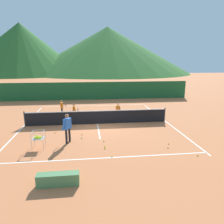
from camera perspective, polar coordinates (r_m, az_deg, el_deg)
The scene contains 27 objects.
ground_plane at distance 14.81m, azimuth -4.03°, elevation -3.25°, with size 120.00×120.00×0.00m, color #C67042.
line_baseline_near at distance 9.79m, azimuth -2.39°, elevation -12.54°, with size 10.11×0.08×0.01m, color white.
line_baseline_far at distance 20.79m, azimuth -4.89°, elevation 1.75°, with size 10.11×0.08×0.01m, color white.
line_sideline_west at distance 15.44m, azimuth -23.14°, elevation -3.64°, with size 0.08×11.58×0.01m, color white.
line_sideline_east at distance 15.86m, azimuth 14.55°, elevation -2.51°, with size 0.08×11.58×0.01m, color white.
line_service_center at distance 14.81m, azimuth -4.03°, elevation -3.24°, with size 0.08×5.95×0.01m, color white.
tennis_net at distance 14.67m, azimuth -4.06°, elevation -1.39°, with size 9.96×0.08×1.05m.
instructor at distance 11.42m, azimuth -12.20°, elevation -3.67°, with size 0.51×0.82×1.62m.
student_0 at distance 17.51m, azimuth -13.63°, elevation 1.58°, with size 0.53×0.53×1.23m.
student_1 at distance 15.87m, azimuth -10.33°, elevation 0.53°, with size 0.40×0.61×1.25m.
student_2 at distance 16.07m, azimuth 1.62°, elevation 0.81°, with size 0.43×0.43×1.20m.
ball_cart at distance 11.21m, azimuth -19.71°, elevation -6.61°, with size 0.58×0.58×0.90m.
tennis_ball_0 at distance 12.75m, azimuth -8.25°, elevation -6.08°, with size 0.07×0.07×0.07m, color yellow.
tennis_ball_1 at distance 11.67m, azimuth 15.36°, elevation -8.37°, with size 0.07×0.07×0.07m, color yellow.
tennis_ball_2 at distance 10.92m, azimuth -1.91°, elevation -9.44°, with size 0.07×0.07×0.07m, color yellow.
tennis_ball_3 at distance 13.38m, azimuth -15.39°, elevation -5.48°, with size 0.07×0.07×0.07m, color yellow.
tennis_ball_4 at distance 14.40m, azimuth 9.31°, elevation -3.77°, with size 0.07×0.07×0.07m, color yellow.
tennis_ball_5 at distance 11.63m, azimuth -2.26°, elevation -7.94°, with size 0.07×0.07×0.07m, color yellow.
tennis_ball_6 at distance 12.16m, azimuth -8.35°, elevation -7.09°, with size 0.07×0.07×0.07m, color yellow.
tennis_ball_7 at distance 10.75m, azimuth 22.52°, elevation -10.95°, with size 0.07×0.07×0.07m, color yellow.
tennis_ball_8 at distance 11.16m, azimuth 15.14°, elevation -9.42°, with size 0.07×0.07×0.07m, color yellow.
tennis_ball_9 at distance 10.70m, azimuth -1.98°, elevation -9.96°, with size 0.07×0.07×0.07m, color yellow.
tennis_ball_10 at distance 9.89m, azimuth -0.02°, elevation -12.04°, with size 0.07×0.07×0.07m, color yellow.
windscreen_fence at distance 24.03m, azimuth -5.23°, elevation 5.82°, with size 22.23×0.08×2.02m, color #1E5B2D.
courtside_bench at distance 8.04m, azimuth -14.60°, elevation -17.48°, with size 1.50×0.36×0.46m, color #4C7F4C.
hill_1 at distance 79.65m, azimuth -1.25°, elevation 16.63°, with size 59.20×59.20×16.33m, color #2D6628.
hill_2 at distance 77.47m, azimuth -23.71°, elevation 15.61°, with size 40.62×40.62×16.37m, color #2D6628.
Camera 1 is at (-0.64, -14.14, 4.36)m, focal length 33.23 mm.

